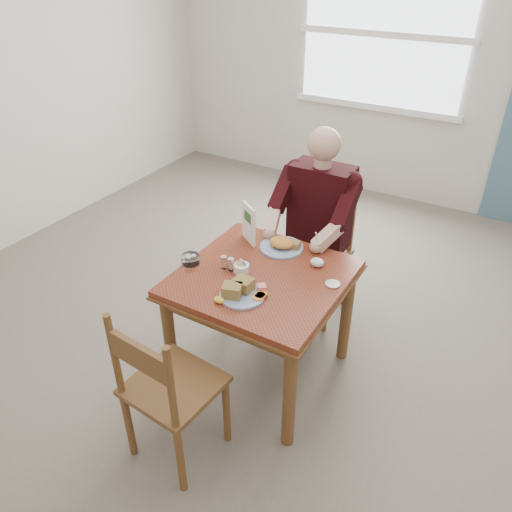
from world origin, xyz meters
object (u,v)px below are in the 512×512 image
Objects in this scene: diner at (316,215)px; far_plate at (283,245)px; table at (262,291)px; chair_near at (167,389)px; near_plate at (241,291)px; chair_far at (318,251)px.

diner is 0.40m from far_plate.
table is 0.78m from chair_near.
near_plate is 0.96× the size of far_plate.
table is at bearing 90.15° from near_plate.
far_plate is at bearing 86.54° from chair_near.
chair_far is at bearing 90.00° from table.
near_plate is 0.53m from far_plate.
table is 0.73m from diner.
chair_far reaches higher than far_plate.
near_plate is at bearing -89.85° from table.
chair_far is at bearing 86.38° from chair_near.
chair_near is at bearing -93.46° from far_plate.
diner is (0.10, 1.46, 0.33)m from chair_near.
chair_near is at bearing -100.57° from near_plate.
diner is 0.93m from near_plate.
diner reaches higher than chair_far.
far_plate is (-0.03, 0.53, -0.00)m from near_plate.
chair_far is 1.00× the size of chair_near.
chair_near reaches higher than far_plate.
chair_far is at bearing 90.01° from diner.
table is 0.97× the size of chair_far.
chair_far is at bearing 86.02° from far_plate.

